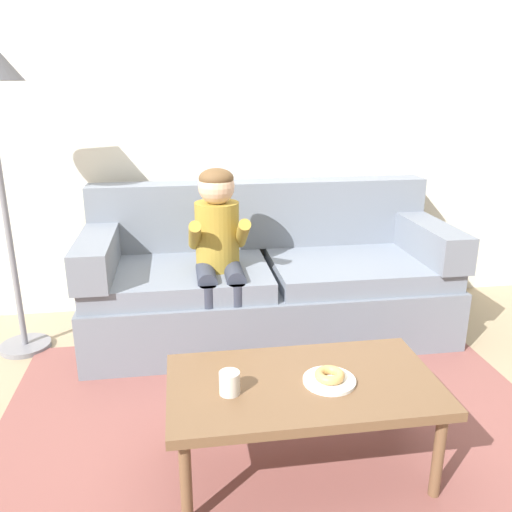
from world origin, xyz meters
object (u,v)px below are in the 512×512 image
Objects in this scene: person_child at (218,244)px; toy_controller at (354,381)px; mug at (230,383)px; donut at (330,375)px; couch at (268,282)px; coffee_table at (303,390)px.

toy_controller is at bearing -38.01° from person_child.
donut is at bearing 2.61° from mug.
person_child reaches higher than couch.
donut reaches higher than toy_controller.
person_child is 12.24× the size of mug.
toy_controller is (0.74, 0.63, -0.44)m from mug.
toy_controller is (0.35, -0.74, -0.32)m from couch.
coffee_table is 1.18m from person_child.
person_child is at bearing 106.65° from donut.
coffee_table is at bearing -93.64° from couch.
donut is 0.53× the size of toy_controller.
person_child is at bearing 102.23° from coffee_table.
donut is 1.33× the size of mug.
mug is at bearing -171.81° from coffee_table.
couch is 18.81× the size of donut.
mug is at bearing -177.39° from donut.
mug reaches higher than donut.
person_child reaches higher than toy_controller.
person_child is at bearing 130.79° from toy_controller.
couch reaches higher than donut.
donut is at bearing -14.05° from coffee_table.
couch is at bearing 86.36° from coffee_table.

